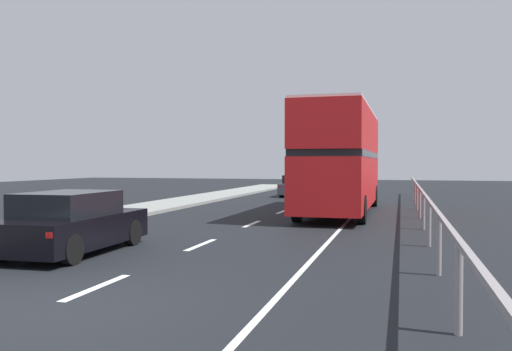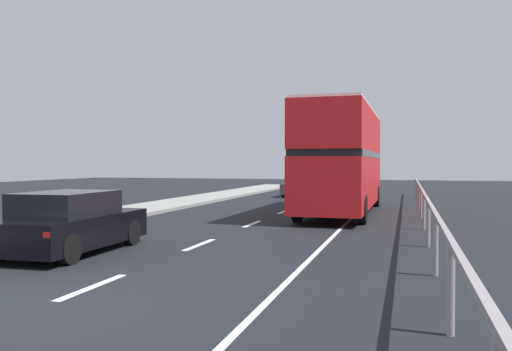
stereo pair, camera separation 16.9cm
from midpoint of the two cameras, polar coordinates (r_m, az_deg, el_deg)
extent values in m
cube|color=black|center=(8.47, -21.45, -13.37)|extent=(75.39, 120.00, 0.10)
cube|color=silver|center=(9.45, -16.76, -11.46)|extent=(0.16, 1.97, 0.01)
cube|color=silver|center=(13.62, -5.77, -7.46)|extent=(0.16, 1.97, 0.01)
cube|color=silver|center=(18.08, -0.14, -5.27)|extent=(0.16, 1.97, 0.01)
cube|color=silver|center=(22.66, 3.22, -3.92)|extent=(0.16, 1.97, 0.01)
cube|color=silver|center=(27.30, 5.43, -3.03)|extent=(0.16, 1.97, 0.01)
cube|color=silver|center=(31.97, 7.00, -2.39)|extent=(0.16, 1.97, 0.01)
cube|color=silver|center=(36.67, 8.17, -1.91)|extent=(0.16, 1.97, 0.01)
cube|color=silver|center=(15.75, 8.91, -6.27)|extent=(0.12, 46.00, 0.01)
cube|color=gray|center=(15.54, 18.23, -2.23)|extent=(0.08, 42.00, 0.08)
cylinder|color=gray|center=(6.94, 21.02, -11.41)|extent=(0.10, 0.10, 1.14)
cylinder|color=gray|center=(10.37, 19.33, -7.16)|extent=(0.10, 0.10, 1.14)
cylinder|color=gray|center=(13.84, 18.49, -5.02)|extent=(0.10, 0.10, 1.14)
cylinder|color=gray|center=(17.32, 18.00, -3.75)|extent=(0.10, 0.10, 1.14)
cylinder|color=gray|center=(20.81, 17.67, -2.90)|extent=(0.10, 0.10, 1.14)
cylinder|color=gray|center=(24.30, 17.43, -2.29)|extent=(0.10, 0.10, 1.14)
cylinder|color=gray|center=(27.79, 17.26, -1.84)|extent=(0.10, 0.10, 1.14)
cylinder|color=gray|center=(31.29, 17.12, -1.48)|extent=(0.10, 0.10, 1.14)
cylinder|color=gray|center=(34.78, 17.01, -1.20)|extent=(0.10, 0.10, 1.14)
cube|color=red|center=(22.09, 9.59, -0.63)|extent=(2.51, 10.61, 1.96)
cube|color=black|center=(22.08, 9.60, 2.22)|extent=(2.53, 10.19, 0.24)
cube|color=red|center=(22.12, 9.61, 4.67)|extent=(2.51, 10.61, 1.65)
cube|color=silver|center=(22.19, 9.62, 6.92)|extent=(2.46, 10.40, 0.10)
cube|color=black|center=(27.34, 10.89, -0.05)|extent=(2.21, 0.05, 1.37)
cube|color=yellow|center=(27.38, 10.91, 4.89)|extent=(1.47, 0.05, 0.28)
cylinder|color=black|center=(26.14, 8.13, -2.14)|extent=(0.29, 1.00, 1.00)
cylinder|color=black|center=(25.92, 13.07, -2.19)|extent=(0.29, 1.00, 1.00)
cylinder|color=black|center=(18.67, 4.80, -3.53)|extent=(0.29, 1.00, 1.00)
cylinder|color=black|center=(18.36, 11.72, -3.63)|extent=(0.29, 1.00, 1.00)
cube|color=black|center=(13.06, -18.96, -5.57)|extent=(1.93, 4.14, 0.70)
cube|color=black|center=(12.83, -19.49, -2.90)|extent=(1.66, 2.29, 0.55)
cube|color=red|center=(10.94, -21.25, -6.01)|extent=(0.16, 0.06, 0.12)
cylinder|color=black|center=(14.65, -18.77, -5.65)|extent=(0.22, 0.65, 0.64)
cylinder|color=black|center=(13.83, -12.99, -6.03)|extent=(0.22, 0.65, 0.64)
cylinder|color=black|center=(12.51, -25.56, -6.91)|extent=(0.22, 0.65, 0.64)
cylinder|color=black|center=(11.53, -19.19, -7.55)|extent=(0.22, 0.65, 0.64)
cube|color=#444755|center=(33.21, 5.11, -1.38)|extent=(1.84, 4.27, 0.65)
cube|color=black|center=(32.98, 5.03, -0.39)|extent=(1.58, 2.37, 0.51)
cube|color=red|center=(31.36, 2.93, -1.24)|extent=(0.16, 0.06, 0.12)
cube|color=red|center=(31.01, 5.65, -1.27)|extent=(0.16, 0.06, 0.12)
cylinder|color=black|center=(34.77, 4.36, -1.56)|extent=(0.22, 0.65, 0.64)
cylinder|color=black|center=(34.44, 6.89, -1.59)|extent=(0.22, 0.65, 0.64)
cylinder|color=black|center=(32.03, 3.20, -1.80)|extent=(0.22, 0.65, 0.64)
cylinder|color=black|center=(31.68, 5.93, -1.85)|extent=(0.22, 0.65, 0.64)
camera|label=1|loc=(0.08, -89.71, 0.01)|focal=36.92mm
camera|label=2|loc=(0.08, 90.29, -0.01)|focal=36.92mm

